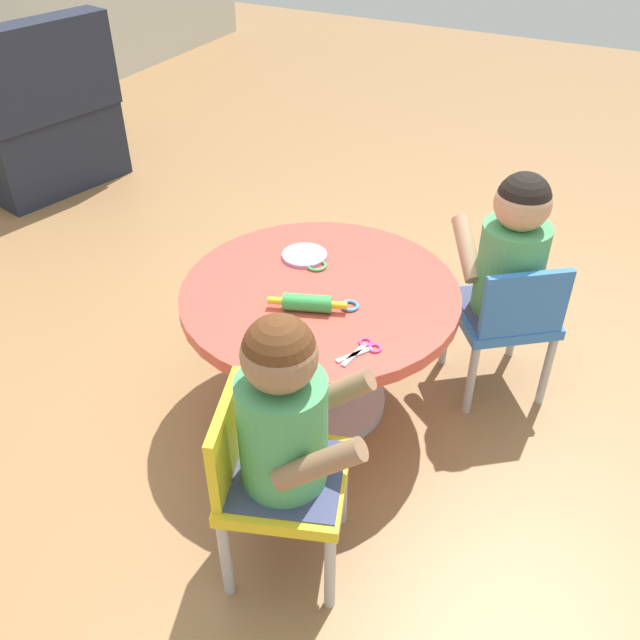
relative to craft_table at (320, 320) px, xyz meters
The scene contains 12 objects.
ground_plane 0.35m from the craft_table, ahead, with size 10.00×10.00×0.00m, color #9E7247.
craft_table is the anchor object (origin of this frame).
child_chair_left 0.61m from the craft_table, 164.01° to the right, with size 0.38×0.38×0.54m.
seated_child_left 0.63m from the craft_table, 160.24° to the right, with size 0.37×0.42×0.51m.
child_chair_right 0.61m from the craft_table, 55.99° to the right, with size 0.42×0.42×0.54m.
seated_child_right 0.63m from the craft_table, 52.22° to the right, with size 0.44×0.42×0.51m.
armchair_dark 2.32m from the craft_table, 67.63° to the left, with size 0.84×0.85×0.85m.
rolling_pin 0.18m from the craft_table, behind, with size 0.10×0.22×0.05m.
craft_scissors 0.34m from the craft_table, 130.96° to the right, with size 0.14×0.10×0.01m.
playdough_blob_0 0.23m from the craft_table, 42.43° to the left, with size 0.15×0.15×0.01m, color #CC99E5.
cookie_cutter_0 0.18m from the craft_table, 32.45° to the left, with size 0.07×0.07×0.01m, color #4CB259.
cookie_cutter_1 0.17m from the craft_table, 109.74° to the right, with size 0.06×0.06×0.01m, color #3F99D8.
Camera 1 is at (-1.53, -0.79, 1.62)m, focal length 38.60 mm.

